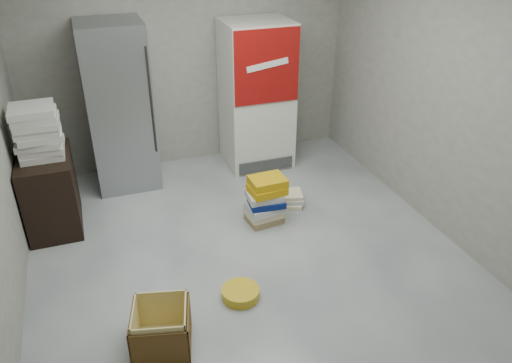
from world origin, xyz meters
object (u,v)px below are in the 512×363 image
Objects in this scene: steel_fridge at (119,107)px; cardboard_box at (162,330)px; coke_cooler at (257,95)px; wood_shelf at (51,192)px; phonebook_stack_main at (266,201)px.

cardboard_box is (-0.07, -2.73, -0.81)m from steel_fridge.
cardboard_box is (-1.72, -2.72, -0.76)m from coke_cooler.
coke_cooler is 2.25× the size of wood_shelf.
phonebook_stack_main is (1.25, -1.41, -0.69)m from steel_fridge.
cardboard_box is at bearing -122.33° from coke_cooler.
coke_cooler is 2.63m from wood_shelf.
steel_fridge is 3.62× the size of phonebook_stack_main.
coke_cooler is 3.46× the size of cardboard_box.
coke_cooler is 1.59m from phonebook_stack_main.
steel_fridge is 2.37× the size of wood_shelf.
wood_shelf is (-2.48, -0.72, -0.50)m from coke_cooler.
coke_cooler is at bearing 71.26° from cardboard_box.
phonebook_stack_main is (-0.40, -1.40, -0.64)m from coke_cooler.
cardboard_box is at bearing -137.78° from phonebook_stack_main.
cardboard_box is at bearing -91.53° from steel_fridge.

